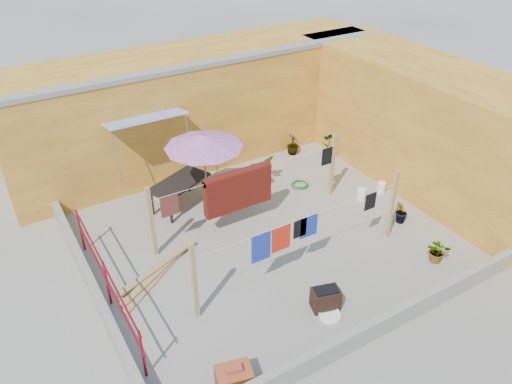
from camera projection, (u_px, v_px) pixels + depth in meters
ground at (267, 238)px, 11.90m from camera, size 80.00×80.00×0.00m
wall_back at (198, 105)px, 14.64m from camera, size 11.00×3.27×3.21m
wall_right at (433, 129)px, 13.29m from camera, size 2.40×9.00×3.20m
parapet_front at (370, 331)px, 9.19m from camera, size 8.30×0.16×0.44m
parapet_left at (96, 293)px, 10.01m from camera, size 0.16×7.30×0.44m
red_railing at (106, 277)px, 9.70m from camera, size 0.05×4.20×1.10m
clothesline_rig at (245, 195)px, 11.63m from camera, size 5.09×2.35×1.80m
patio_umbrella at (204, 142)px, 11.67m from camera, size 2.08×2.08×2.27m
outdoor_table at (179, 184)px, 12.68m from camera, size 1.77×1.37×0.74m
brick_stack at (234, 379)px, 8.31m from camera, size 0.68×0.57×0.52m
lumber_pile at (157, 272)px, 10.76m from camera, size 2.16×1.44×0.14m
brazier at (325, 299)px, 9.87m from camera, size 0.62×0.50×0.49m
white_basin at (330, 315)px, 9.76m from camera, size 0.45×0.45×0.08m
water_jug_a at (381, 188)px, 13.49m from camera, size 0.23×0.23×0.37m
water_jug_b at (361, 194)px, 13.23m from camera, size 0.24×0.24×0.37m
green_hose at (300, 185)px, 13.87m from camera, size 0.50×0.50×0.07m
plant_back_a at (260, 172)px, 13.74m from camera, size 0.96×0.95×0.81m
plant_back_b at (293, 144)px, 15.30m from camera, size 0.44×0.44×0.65m
plant_right_a at (329, 145)px, 15.01m from camera, size 0.55×0.49×0.87m
plant_right_b at (402, 212)px, 12.24m from camera, size 0.45×0.45×0.64m
plant_right_c at (438, 251)px, 11.04m from camera, size 0.66×0.67×0.56m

